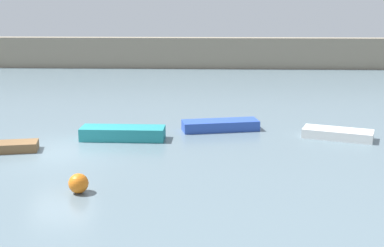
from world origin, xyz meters
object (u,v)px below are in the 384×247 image
Objects in this scene: rowboat_teal at (123,133)px; rowboat_white at (338,134)px; rowboat_blue at (220,125)px; mooring_buoy at (78,183)px.

rowboat_teal is 1.22× the size of rowboat_white.
rowboat_white is (5.05, -1.25, -0.03)m from rowboat_blue.
mooring_buoy reaches higher than rowboat_blue.
rowboat_teal is 1.03× the size of rowboat_blue.
rowboat_teal is 4.57m from rowboat_blue.
rowboat_blue is at bearing 23.60° from rowboat_teal.
rowboat_blue is 5.21m from rowboat_white.
rowboat_white is (9.26, 0.53, -0.07)m from rowboat_teal.
mooring_buoy is at bearing -131.22° from rowboat_blue.
rowboat_teal is at bearing -157.13° from rowboat_white.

